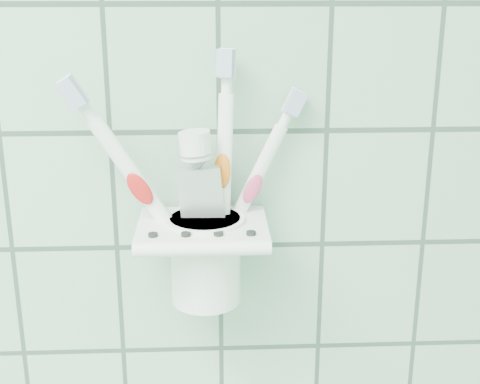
% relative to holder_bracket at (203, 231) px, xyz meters
% --- Properties ---
extents(holder_bracket, '(0.11, 0.10, 0.03)m').
position_rel_holder_bracket_xyz_m(holder_bracket, '(0.00, 0.00, 0.00)').
color(holder_bracket, white).
rests_on(holder_bracket, wall_back).
extents(cup, '(0.07, 0.07, 0.08)m').
position_rel_holder_bracket_xyz_m(cup, '(0.00, 0.00, -0.02)').
color(cup, white).
rests_on(cup, holder_bracket).
extents(toothbrush_pink, '(0.11, 0.02, 0.22)m').
position_rel_holder_bracket_xyz_m(toothbrush_pink, '(0.01, 0.01, 0.05)').
color(toothbrush_pink, white).
rests_on(toothbrush_pink, cup).
extents(toothbrush_blue, '(0.02, 0.04, 0.21)m').
position_rel_holder_bracket_xyz_m(toothbrush_blue, '(0.01, 0.00, 0.05)').
color(toothbrush_blue, white).
rests_on(toothbrush_blue, cup).
extents(toothbrush_orange, '(0.08, 0.03, 0.19)m').
position_rel_holder_bracket_xyz_m(toothbrush_orange, '(-0.00, 0.01, 0.04)').
color(toothbrush_orange, white).
rests_on(toothbrush_orange, cup).
extents(toothpaste_tube, '(0.05, 0.03, 0.15)m').
position_rel_holder_bracket_xyz_m(toothpaste_tube, '(0.01, 0.01, 0.02)').
color(toothpaste_tube, silver).
rests_on(toothpaste_tube, cup).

